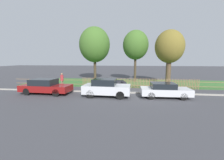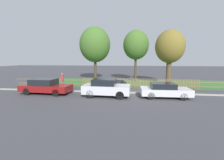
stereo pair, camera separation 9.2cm
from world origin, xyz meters
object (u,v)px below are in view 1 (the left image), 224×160
covered_motorcycle (119,84)px  tree_nearest_kerb (95,45)px  parked_car_silver_hatchback (45,86)px  parked_car_black_saloon (106,88)px  parked_car_navy_estate (165,90)px  tree_mid_park (170,47)px  tree_behind_motorcycle (136,45)px  pedestrian_near_fence (62,80)px

covered_motorcycle → tree_nearest_kerb: tree_nearest_kerb is taller
parked_car_silver_hatchback → parked_car_black_saloon: size_ratio=1.14×
parked_car_navy_estate → tree_nearest_kerb: 13.06m
covered_motorcycle → tree_mid_park: (5.86, 3.77, 3.98)m
parked_car_black_saloon → tree_behind_motorcycle: size_ratio=0.56×
tree_mid_park → pedestrian_near_fence: 13.22m
parked_car_black_saloon → pedestrian_near_fence: size_ratio=2.43×
parked_car_black_saloon → pedestrian_near_fence: bearing=151.7°
parked_car_silver_hatchback → covered_motorcycle: size_ratio=2.37×
tree_mid_park → parked_car_silver_hatchback: bearing=-151.9°
parked_car_navy_estate → covered_motorcycle: 4.95m
tree_behind_motorcycle → tree_mid_park: bearing=-28.9°
parked_car_navy_estate → tree_mid_park: tree_mid_park is taller
parked_car_navy_estate → tree_behind_motorcycle: size_ratio=0.56×
parked_car_silver_hatchback → tree_nearest_kerb: size_ratio=0.58×
parked_car_black_saloon → covered_motorcycle: parked_car_black_saloon is taller
parked_car_silver_hatchback → pedestrian_near_fence: 2.97m
tree_nearest_kerb → pedestrian_near_fence: 7.86m
parked_car_silver_hatchback → tree_mid_park: bearing=30.2°
parked_car_black_saloon → tree_nearest_kerb: bearing=111.0°
covered_motorcycle → tree_nearest_kerb: 8.79m
tree_behind_motorcycle → pedestrian_near_fence: tree_behind_motorcycle is taller
parked_car_navy_estate → covered_motorcycle: parked_car_navy_estate is taller
parked_car_navy_estate → covered_motorcycle: bearing=142.6°
tree_behind_motorcycle → parked_car_silver_hatchback: bearing=-133.5°
parked_car_silver_hatchback → parked_car_navy_estate: 10.52m
parked_car_black_saloon → tree_mid_park: tree_mid_park is taller
tree_nearest_kerb → tree_mid_park: bearing=-14.4°
covered_motorcycle → tree_behind_motorcycle: (1.85, 5.98, 4.47)m
parked_car_silver_hatchback → tree_behind_motorcycle: (8.35, 8.80, 4.39)m
parked_car_black_saloon → tree_mid_park: size_ratio=0.60×
tree_nearest_kerb → parked_car_black_saloon: bearing=-71.1°
pedestrian_near_fence → parked_car_black_saloon: bearing=63.1°
covered_motorcycle → tree_mid_park: size_ratio=0.29×
tree_mid_park → tree_nearest_kerb: bearing=165.6°
parked_car_black_saloon → covered_motorcycle: size_ratio=2.08×
parked_car_black_saloon → tree_mid_park: (6.68, 6.87, 3.84)m
parked_car_black_saloon → covered_motorcycle: bearing=77.3°
covered_motorcycle → tree_mid_park: tree_mid_park is taller
parked_car_silver_hatchback → parked_car_black_saloon: (5.68, -0.27, 0.06)m
pedestrian_near_fence → tree_nearest_kerb: bearing=163.4°
parked_car_black_saloon → covered_motorcycle: (0.82, 3.09, -0.14)m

